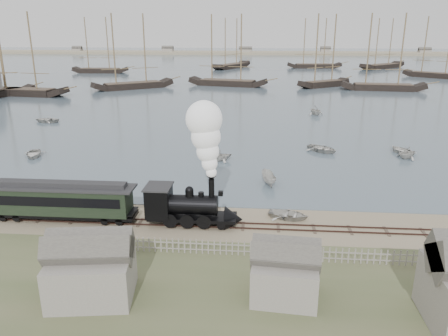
{
  "coord_description": "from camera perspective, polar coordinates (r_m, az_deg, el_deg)",
  "views": [
    {
      "loc": [
        0.2,
        -36.01,
        16.23
      ],
      "look_at": [
        -3.08,
        3.33,
        3.5
      ],
      "focal_mm": 35.0,
      "sensor_mm": 36.0,
      "label": 1
    }
  ],
  "objects": [
    {
      "name": "ground",
      "position": [
        39.5,
        4.09,
        -6.44
      ],
      "size": [
        600.0,
        600.0,
        0.0
      ],
      "primitive_type": "plane",
      "color": "gray",
      "rests_on": "ground"
    },
    {
      "name": "harbor_water",
      "position": [
        206.65,
        4.83,
        13.32
      ],
      "size": [
        600.0,
        336.0,
        0.06
      ],
      "primitive_type": "cube",
      "color": "#41545E",
      "rests_on": "ground"
    },
    {
      "name": "rail_track",
      "position": [
        37.67,
        4.04,
        -7.63
      ],
      "size": [
        120.0,
        1.8,
        0.16
      ],
      "color": "#3B2520",
      "rests_on": "ground"
    },
    {
      "name": "picket_fence_west",
      "position": [
        33.91,
        -7.35,
        -10.88
      ],
      "size": [
        19.0,
        0.1,
        1.2
      ],
      "primitive_type": null,
      "color": "gray",
      "rests_on": "ground"
    },
    {
      "name": "picket_fence_east",
      "position": [
        35.04,
        25.23,
        -11.59
      ],
      "size": [
        15.0,
        0.1,
        1.2
      ],
      "primitive_type": null,
      "color": "gray",
      "rests_on": "ground"
    },
    {
      "name": "shed_left",
      "position": [
        29.95,
        -16.63,
        -15.79
      ],
      "size": [
        5.0,
        4.0,
        4.1
      ],
      "primitive_type": null,
      "color": "gray",
      "rests_on": "ground"
    },
    {
      "name": "shed_mid",
      "position": [
        29.04,
        7.82,
        -16.3
      ],
      "size": [
        4.0,
        3.5,
        3.6
      ],
      "primitive_type": null,
      "color": "gray",
      "rests_on": "ground"
    },
    {
      "name": "far_spit",
      "position": [
        286.47,
        4.88,
        14.57
      ],
      "size": [
        500.0,
        20.0,
        1.8
      ],
      "primitive_type": "cube",
      "color": "tan",
      "rests_on": "ground"
    },
    {
      "name": "locomotive",
      "position": [
        36.2,
        -2.95,
        -0.64
      ],
      "size": [
        8.29,
        3.09,
        10.33
      ],
      "color": "black",
      "rests_on": "ground"
    },
    {
      "name": "passenger_coach",
      "position": [
        40.59,
        -20.32,
        -3.86
      ],
      "size": [
        12.78,
        2.47,
        3.1
      ],
      "color": "black",
      "rests_on": "ground"
    },
    {
      "name": "beached_dinghy",
      "position": [
        39.44,
        8.43,
        -6.04
      ],
      "size": [
        3.44,
        4.14,
        0.74
      ],
      "primitive_type": "imported",
      "rotation": [
        0.0,
        0.0,
        1.29
      ],
      "color": "beige",
      "rests_on": "ground"
    },
    {
      "name": "rowboat_0",
      "position": [
        62.44,
        -23.63,
        1.72
      ],
      "size": [
        4.6,
        3.91,
        0.81
      ],
      "primitive_type": "imported",
      "rotation": [
        0.0,
        0.0,
        0.34
      ],
      "color": "beige",
      "rests_on": "harbor_water"
    },
    {
      "name": "rowboat_1",
      "position": [
        55.29,
        -0.4,
        1.69
      ],
      "size": [
        3.36,
        3.58,
        1.51
      ],
      "primitive_type": "imported",
      "rotation": [
        0.0,
        0.0,
        1.95
      ],
      "color": "beige",
      "rests_on": "harbor_water"
    },
    {
      "name": "rowboat_2",
      "position": [
        47.29,
        5.83,
        -1.38
      ],
      "size": [
        3.56,
        1.98,
        1.3
      ],
      "primitive_type": "imported",
      "rotation": [
        0.0,
        0.0,
        3.36
      ],
      "color": "beige",
      "rests_on": "harbor_water"
    },
    {
      "name": "rowboat_3",
      "position": [
        60.98,
        12.71,
        2.5
      ],
      "size": [
        5.33,
        5.41,
        0.92
      ],
      "primitive_type": "imported",
      "rotation": [
        0.0,
        0.0,
        0.83
      ],
      "color": "beige",
      "rests_on": "harbor_water"
    },
    {
      "name": "rowboat_4",
      "position": [
        61.09,
        22.84,
        1.87
      ],
      "size": [
        3.85,
        3.97,
        1.6
      ],
      "primitive_type": "imported",
      "rotation": [
        0.0,
        0.0,
        5.29
      ],
      "color": "beige",
      "rests_on": "harbor_water"
    },
    {
      "name": "rowboat_6",
      "position": [
        84.69,
        -22.17,
        5.86
      ],
      "size": [
        3.45,
        4.57,
        0.9
      ],
      "primitive_type": "imported",
      "rotation": [
        0.0,
        0.0,
        4.63
      ],
      "color": "beige",
      "rests_on": "harbor_water"
    },
    {
      "name": "rowboat_7",
      "position": [
        86.94,
        11.87,
        7.39
      ],
      "size": [
        4.5,
        4.31,
        1.84
      ],
      "primitive_type": "imported",
      "rotation": [
        0.0,
        0.0,
        0.49
      ],
      "color": "beige",
      "rests_on": "harbor_water"
    },
    {
      "name": "rowboat_8",
      "position": [
        63.69,
        22.2,
        2.19
      ],
      "size": [
        4.67,
        4.1,
        0.8
      ],
      "primitive_type": "imported",
      "rotation": [
        0.0,
        0.0,
        3.56
      ],
      "color": "beige",
      "rests_on": "harbor_water"
    },
    {
      "name": "schooner_0",
      "position": [
        120.59,
        -25.35,
        13.29
      ],
      "size": [
        23.8,
        8.38,
        20.0
      ],
      "primitive_type": null,
      "rotation": [
        0.0,
        0.0,
        -0.13
      ],
      "color": "black",
      "rests_on": "harbor_water"
    },
    {
      "name": "schooner_1",
      "position": [
        124.83,
        -12.04,
        14.67
      ],
      "size": [
        21.32,
        17.13,
        20.0
      ],
      "primitive_type": null,
      "rotation": [
        0.0,
        0.0,
        0.61
      ],
      "color": "black",
      "rests_on": "harbor_water"
    },
    {
      "name": "schooner_2",
      "position": [
        128.47,
        0.49,
        15.12
      ],
      "size": [
        23.43,
        10.32,
        20.0
      ],
      "primitive_type": null,
      "rotation": [
        0.0,
        0.0,
        -0.23
      ],
      "color": "black",
      "rests_on": "harbor_water"
    },
    {
      "name": "schooner_3",
      "position": [
        129.13,
        13.19,
        14.69
      ],
      "size": [
        16.07,
        13.28,
        20.0
      ],
      "primitive_type": null,
      "rotation": [
        0.0,
        0.0,
        0.63
      ],
      "color": "black",
      "rests_on": "harbor_water"
    },
    {
      "name": "schooner_4",
      "position": [
        126.38,
        20.5,
        14.0
      ],
      "size": [
        22.24,
        7.04,
        20.0
      ],
      "primitive_type": null,
      "rotation": [
        0.0,
        0.0,
        -0.09
      ],
      "color": "black",
      "rests_on": "harbor_water"
    },
    {
      "name": "schooner_5",
      "position": [
        165.95,
        26.17,
        14.0
      ],
      "size": [
        18.64,
        16.08,
        20.0
      ],
      "primitive_type": null,
      "rotation": [
        0.0,
        0.0,
        -0.67
      ],
      "color": "black",
      "rests_on": "harbor_water"
    },
    {
      "name": "schooner_6",
      "position": [
        172.57,
        -16.11,
        15.16
      ],
      "size": [
        20.49,
        5.13,
        20.0
      ],
      "primitive_type": null,
      "rotation": [
        0.0,
        0.0,
        0.02
      ],
      "color": "black",
      "rests_on": "harbor_water"
    },
    {
      "name": "schooner_7",
      "position": [
        186.74,
        1.01,
        15.98
      ],
      "size": [
        15.84,
        24.13,
        20.0
      ],
      "primitive_type": null,
      "rotation": [
        0.0,
        0.0,
        1.11
      ],
      "color": "black",
      "rests_on": "harbor_water"
    },
    {
      "name": "schooner_8",
      "position": [
        190.61,
        11.89,
        15.66
      ],
      "size": [
        22.54,
        7.09,
        20.0
      ],
      "primitive_type": null,
      "rotation": [
        0.0,
        0.0,
        0.09
      ],
      "color": "black",
      "rests_on": "harbor_water"
    },
    {
      "name": "schooner_9",
      "position": [
        196.87,
        20.25,
        15.03
      ],
      "size": [
        22.47,
        21.25,
        20.0
      ],
      "primitive_type": null,
      "rotation": [
        0.0,
        0.0,
        0.74
      ],
      "color": "black",
      "rests_on": "harbor_water"
    }
  ]
}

